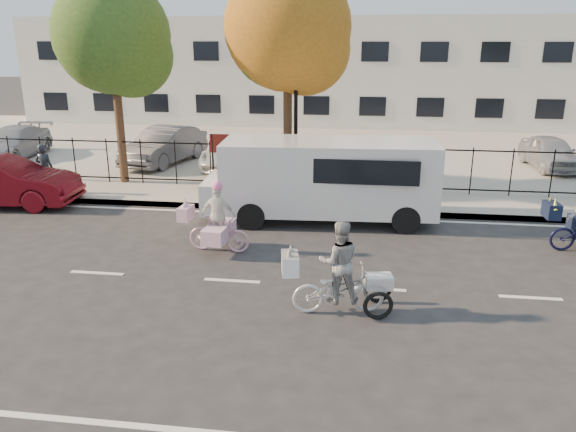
% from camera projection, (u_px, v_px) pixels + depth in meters
% --- Properties ---
extents(ground, '(120.00, 120.00, 0.00)m').
position_uv_depth(ground, '(232.00, 281.00, 11.78)').
color(ground, '#333334').
extents(road_markings, '(60.00, 9.52, 0.01)m').
position_uv_depth(road_markings, '(232.00, 281.00, 11.78)').
color(road_markings, silver).
rests_on(road_markings, ground).
extents(curb, '(60.00, 0.10, 0.15)m').
position_uv_depth(curb, '(271.00, 209.00, 16.53)').
color(curb, '#A8A399').
rests_on(curb, ground).
extents(sidewalk, '(60.00, 2.20, 0.15)m').
position_uv_depth(sidewalk, '(277.00, 199.00, 17.52)').
color(sidewalk, '#A8A399').
rests_on(sidewalk, ground).
extents(parking_lot, '(60.00, 15.60, 0.15)m').
position_uv_depth(parking_lot, '(307.00, 147.00, 25.92)').
color(parking_lot, '#A8A399').
rests_on(parking_lot, ground).
extents(iron_fence, '(58.00, 0.06, 1.50)m').
position_uv_depth(iron_fence, '(282.00, 165.00, 18.31)').
color(iron_fence, black).
rests_on(iron_fence, sidewalk).
extents(building, '(34.00, 10.00, 6.00)m').
position_uv_depth(building, '(324.00, 70.00, 34.48)').
color(building, silver).
rests_on(building, ground).
extents(lamppost, '(0.36, 0.36, 4.33)m').
position_uv_depth(lamppost, '(296.00, 98.00, 17.20)').
color(lamppost, black).
rests_on(lamppost, sidewalk).
extents(street_sign, '(0.85, 0.06, 1.80)m').
position_uv_depth(street_sign, '(223.00, 151.00, 18.01)').
color(street_sign, black).
rests_on(street_sign, sidewalk).
extents(zebra_trike, '(2.08, 1.04, 1.78)m').
position_uv_depth(zebra_trike, '(339.00, 278.00, 10.26)').
color(zebra_trike, silver).
rests_on(zebra_trike, ground).
extents(unicorn_bike, '(1.73, 1.21, 1.74)m').
position_uv_depth(unicorn_bike, '(217.00, 226.00, 13.23)').
color(unicorn_bike, '#CF9DB1').
rests_on(unicorn_bike, ground).
extents(white_van, '(6.39, 2.45, 2.23)m').
position_uv_depth(white_van, '(324.00, 177.00, 15.37)').
color(white_van, white).
rests_on(white_van, ground).
extents(red_sedan, '(4.63, 1.95, 1.49)m').
position_uv_depth(red_sedan, '(1.00, 182.00, 16.86)').
color(red_sedan, '#5F0A13').
rests_on(red_sedan, ground).
extents(pedestrian, '(0.59, 0.40, 1.58)m').
position_uv_depth(pedestrian, '(45.00, 168.00, 17.72)').
color(pedestrian, black).
rests_on(pedestrian, sidewalk).
extents(lot_car_a, '(2.00, 4.40, 1.25)m').
position_uv_depth(lot_car_a, '(13.00, 143.00, 22.98)').
color(lot_car_a, '#A0A2A8').
rests_on(lot_car_a, parking_lot).
extents(lot_car_b, '(2.71, 4.49, 1.17)m').
position_uv_depth(lot_car_b, '(240.00, 152.00, 21.33)').
color(lot_car_b, silver).
rests_on(lot_car_b, parking_lot).
extents(lot_car_c, '(2.41, 4.50, 1.41)m').
position_uv_depth(lot_car_c, '(164.00, 146.00, 21.94)').
color(lot_car_c, '#505259').
rests_on(lot_car_c, parking_lot).
extents(lot_car_d, '(1.73, 3.69, 1.22)m').
position_uv_depth(lot_car_d, '(550.00, 152.00, 21.12)').
color(lot_car_d, '#A3A5AB').
rests_on(lot_car_d, parking_lot).
extents(tree_west, '(3.72, 3.72, 6.81)m').
position_uv_depth(tree_west, '(117.00, 41.00, 17.98)').
color(tree_west, '#442D1D').
rests_on(tree_west, ground).
extents(tree_mid, '(3.89, 3.89, 7.13)m').
position_uv_depth(tree_mid, '(292.00, 34.00, 17.18)').
color(tree_mid, '#442D1D').
rests_on(tree_mid, ground).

